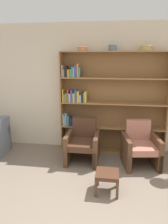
# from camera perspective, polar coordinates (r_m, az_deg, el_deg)

# --- Properties ---
(wall_back) EXTENTS (12.00, 0.06, 2.75)m
(wall_back) POSITION_cam_1_polar(r_m,az_deg,el_deg) (4.80, 6.35, 6.09)
(wall_back) COLOR beige
(wall_back) RESTS_ON ground
(bookshelf) EXTENTS (2.23, 0.30, 2.16)m
(bookshelf) POSITION_cam_1_polar(r_m,az_deg,el_deg) (4.70, 5.40, 2.22)
(bookshelf) COLOR olive
(bookshelf) RESTS_ON ground
(bowl_slate) EXTENTS (0.19, 0.19, 0.09)m
(bowl_slate) POSITION_cam_1_polar(r_m,az_deg,el_deg) (4.63, -0.47, 16.25)
(bowl_slate) COLOR #C67547
(bowl_slate) RESTS_ON bookshelf
(bowl_terracotta) EXTENTS (0.18, 0.18, 0.12)m
(bowl_terracotta) POSITION_cam_1_polar(r_m,az_deg,el_deg) (4.57, 7.49, 16.37)
(bowl_terracotta) COLOR slate
(bowl_terracotta) RESTS_ON bookshelf
(bowl_brass) EXTENTS (0.24, 0.24, 0.10)m
(bowl_brass) POSITION_cam_1_polar(r_m,az_deg,el_deg) (4.60, 15.96, 15.87)
(bowl_brass) COLOR tan
(bowl_brass) RESTS_ON bookshelf
(armchair_leather) EXTENTS (0.64, 0.68, 0.84)m
(armchair_leather) POSITION_cam_1_polar(r_m,az_deg,el_deg) (4.41, -0.31, -8.07)
(armchair_leather) COLOR brown
(armchair_leather) RESTS_ON ground
(armchair_cushioned) EXTENTS (0.74, 0.78, 0.84)m
(armchair_cushioned) POSITION_cam_1_polar(r_m,az_deg,el_deg) (4.39, 14.41, -8.64)
(armchair_cushioned) COLOR brown
(armchair_cushioned) RESTS_ON ground
(footstool) EXTENTS (0.35, 0.35, 0.33)m
(footstool) POSITION_cam_1_polar(r_m,az_deg,el_deg) (3.49, 6.10, -16.28)
(footstool) COLOR brown
(footstool) RESTS_ON ground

